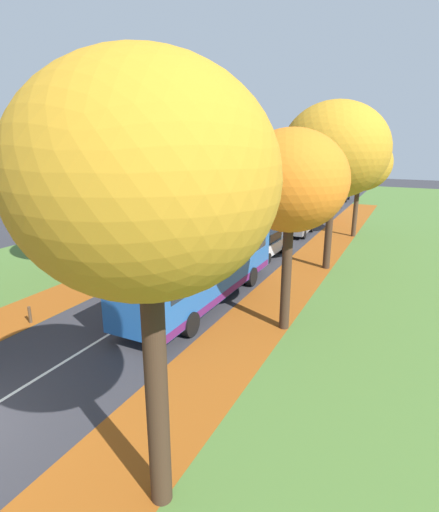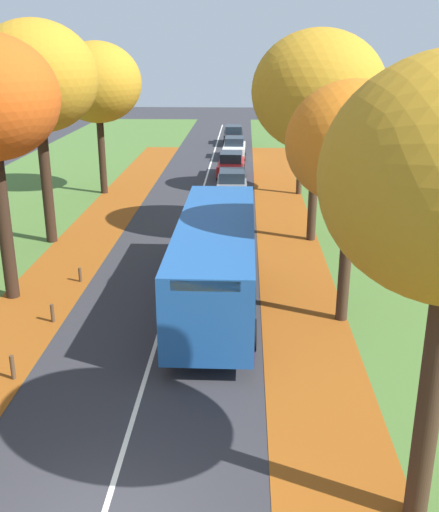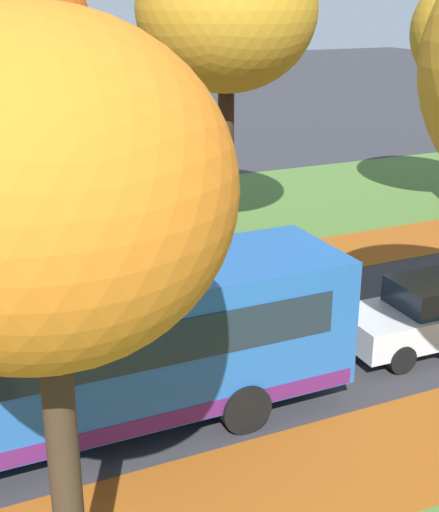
# 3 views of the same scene
# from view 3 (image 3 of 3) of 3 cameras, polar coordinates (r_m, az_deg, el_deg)

# --- Properties ---
(grass_verge_left) EXTENTS (12.00, 90.00, 0.01)m
(grass_verge_left) POSITION_cam_3_polar(r_m,az_deg,el_deg) (26.16, 3.10, 3.29)
(grass_verge_left) COLOR #476B2D
(grass_verge_left) RESTS_ON ground
(leaf_litter_left) EXTENTS (2.80, 60.00, 0.00)m
(leaf_litter_left) POSITION_cam_3_polar(r_m,az_deg,el_deg) (19.93, -6.11, -2.30)
(leaf_litter_left) COLOR #8C4714
(leaf_litter_left) RESTS_ON grass_verge_left
(leaf_litter_right) EXTENTS (2.80, 60.00, 0.00)m
(leaf_litter_right) POSITION_cam_3_polar(r_m,az_deg,el_deg) (12.62, 8.20, -16.95)
(leaf_litter_right) COLOR #8C4714
(leaf_litter_right) RESTS_ON grass_verge_right
(road_centre_line) EXTENTS (0.12, 80.00, 0.01)m
(road_centre_line) POSITION_cam_3_polar(r_m,az_deg,el_deg) (19.02, 16.08, -4.17)
(road_centre_line) COLOR silver
(road_centre_line) RESTS_ON ground
(tree_left_mid) EXTENTS (5.13, 5.13, 9.52)m
(tree_left_mid) POSITION_cam_3_polar(r_m,az_deg,el_deg) (21.08, 0.56, 19.03)
(tree_left_mid) COLOR black
(tree_left_mid) RESTS_ON ground
(tree_right_near) EXTENTS (4.07, 4.07, 7.56)m
(tree_right_near) POSITION_cam_3_polar(r_m,az_deg,el_deg) (7.47, -14.18, 4.90)
(tree_right_near) COLOR #382619
(tree_right_near) RESTS_ON ground
(bollard_fifth) EXTENTS (0.12, 0.12, 0.56)m
(bollard_fifth) POSITION_cam_3_polar(r_m,az_deg,el_deg) (18.50, -9.74, -3.41)
(bollard_fifth) COLOR #4C3823
(bollard_fifth) RESTS_ON ground
(bus) EXTENTS (2.70, 10.41, 2.98)m
(bus) POSITION_cam_3_polar(r_m,az_deg,el_deg) (12.90, -11.94, -7.45)
(bus) COLOR #1E5199
(bus) RESTS_ON ground
(car_silver_lead) EXTENTS (1.89, 4.26, 1.62)m
(car_silver_lead) POSITION_cam_3_polar(r_m,az_deg,el_deg) (16.86, 16.59, -4.42)
(car_silver_lead) COLOR #B7BABF
(car_silver_lead) RESTS_ON ground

